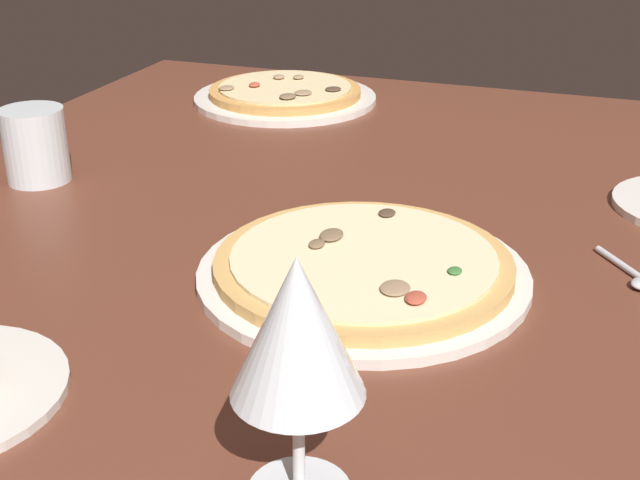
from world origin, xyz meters
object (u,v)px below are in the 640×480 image
pizza_side (285,94)px  pizza_main (363,268)px  water_glass (36,148)px  wine_glass_far (297,335)px

pizza_side → pizza_main: bearing=-151.6°
pizza_main → pizza_side: (56.75, 30.72, -0.04)cm
water_glass → pizza_main: bearing=-104.8°
pizza_main → wine_glass_far: (-30.57, -5.00, 10.81)cm
pizza_main → pizza_side: bearing=28.4°
pizza_main → water_glass: bearing=75.2°
pizza_side → wine_glass_far: bearing=-157.8°
pizza_main → wine_glass_far: size_ratio=1.88×
wine_glass_far → pizza_side: bearing=22.2°
wine_glass_far → water_glass: bearing=50.1°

